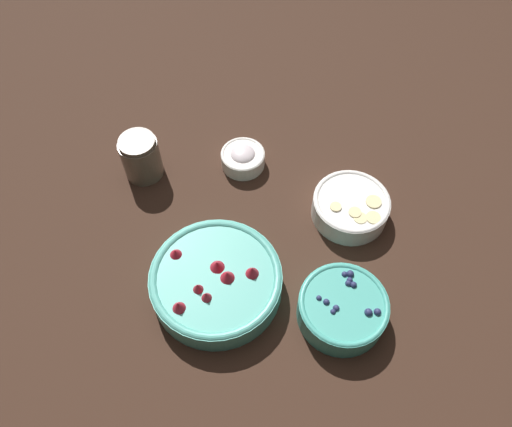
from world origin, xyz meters
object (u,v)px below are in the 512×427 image
bowl_bananas (351,206)px  jar_chocolate (141,158)px  bowl_blueberries (342,308)px  bowl_strawberries (216,281)px  bowl_cream (243,157)px

bowl_bananas → jar_chocolate: 0.48m
bowl_blueberries → bowl_bananas: 0.24m
bowl_strawberries → bowl_blueberries: 0.25m
bowl_blueberries → jar_chocolate: (0.55, 0.07, 0.01)m
bowl_strawberries → bowl_cream: size_ratio=2.54×
bowl_cream → jar_chocolate: jar_chocolate is taller
bowl_strawberries → bowl_bananas: (-0.06, -0.33, -0.00)m
bowl_blueberries → jar_chocolate: size_ratio=1.57×
bowl_strawberries → bowl_blueberries: bearing=-146.2°
bowl_strawberries → bowl_bananas: bowl_strawberries is taller
bowl_strawberries → bowl_blueberries: size_ratio=1.52×
bowl_bananas → jar_chocolate: size_ratio=1.52×
bowl_blueberries → jar_chocolate: bearing=7.0°
bowl_blueberries → bowl_bananas: bowl_blueberries is taller
bowl_strawberries → bowl_cream: (0.20, -0.25, -0.01)m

